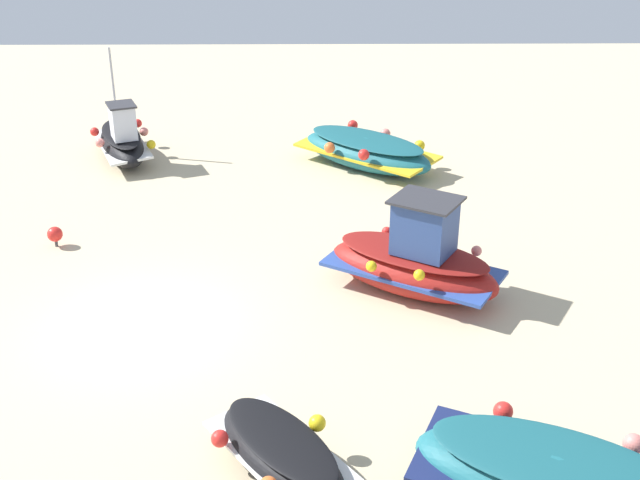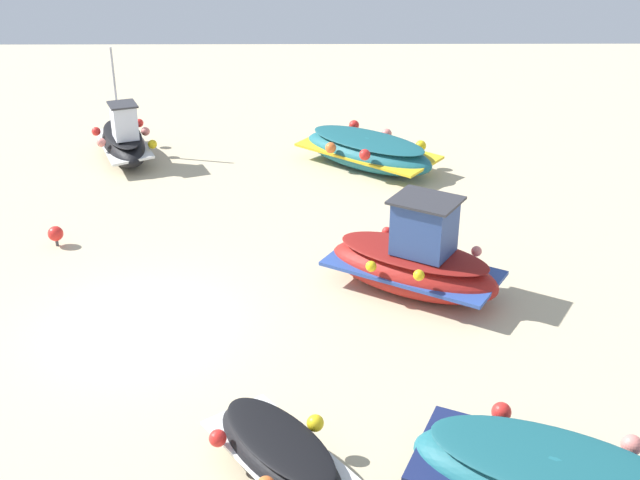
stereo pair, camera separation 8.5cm
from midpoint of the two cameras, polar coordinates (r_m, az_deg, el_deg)
The scene contains 7 objects.
ground_plane at distance 17.99m, azimuth -12.52°, elevation -5.96°, with size 58.19×58.19×0.00m, color beige.
fishing_boat_0 at distance 26.39m, azimuth 3.22°, elevation 6.36°, with size 4.62×4.96×1.13m.
fishing_boat_1 at distance 13.42m, azimuth 16.11°, elevation -15.98°, with size 3.52×4.80×1.10m.
fishing_boat_2 at distance 18.67m, azimuth 6.61°, elevation -1.53°, with size 3.68×4.49×2.40m.
fishing_boat_3 at distance 13.58m, azimuth -2.95°, elevation -14.90°, with size 3.17×2.82×0.82m.
fishing_boat_4 at distance 27.79m, azimuth -13.99°, elevation 6.84°, with size 4.16×2.76×3.71m.
mooring_buoy_1 at distance 22.00m, azimuth -18.45°, elevation 0.39°, with size 0.40×0.40×0.55m.
Camera 1 is at (-14.99, -3.66, 9.23)m, focal length 44.96 mm.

